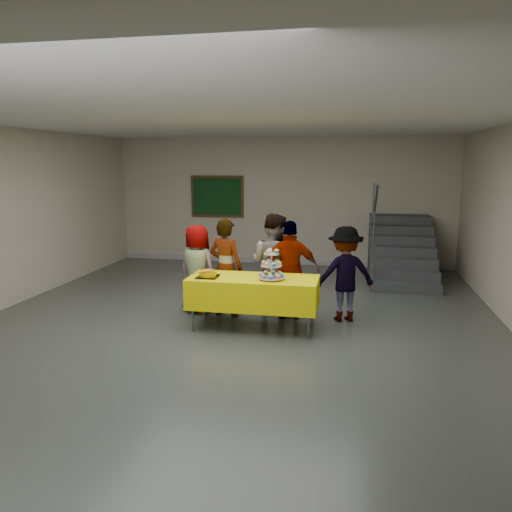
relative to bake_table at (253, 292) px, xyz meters
The scene contains 11 objects.
room_shell 1.61m from the bake_table, 153.93° to the right, with size 10.00×10.04×3.02m.
bake_table is the anchor object (origin of this frame).
cupcake_stand 0.48m from the bake_table, 15.41° to the right, with size 0.38×0.38×0.44m.
bear_cake 0.72m from the bake_table, behind, with size 0.32×0.36×0.12m.
schoolchild_a 1.24m from the bake_table, 148.71° to the left, with size 0.70×0.46×1.43m, color slate.
schoolchild_b 0.80m from the bake_table, 136.10° to the left, with size 0.57×0.37×1.56m, color slate.
schoolchild_c 0.85m from the bake_table, 78.39° to the left, with size 0.79×0.62×1.63m, color slate.
schoolchild_d 0.78m from the bake_table, 51.54° to the left, with size 0.90×0.38×1.54m, color slate.
schoolchild_e 1.46m from the bake_table, 26.43° to the left, with size 0.95×0.54×1.47m, color slate.
staircase 4.64m from the bake_table, 58.76° to the left, with size 1.30×2.40×2.04m.
noticeboard 5.26m from the bake_table, 111.23° to the left, with size 1.30×0.05×1.00m.
Camera 1 is at (1.69, -6.75, 2.42)m, focal length 35.00 mm.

